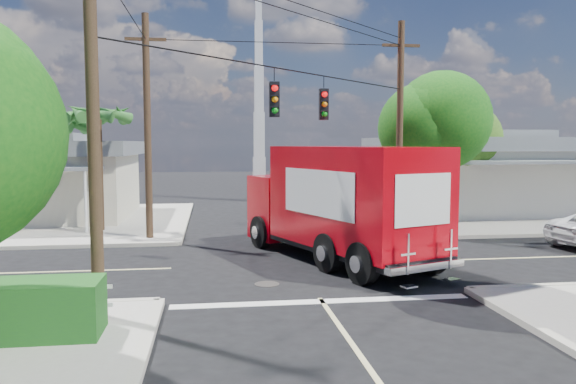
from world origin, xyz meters
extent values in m
plane|color=black|center=(0.00, 0.00, 0.00)|extent=(120.00, 120.00, 0.00)
cube|color=#ADA89D|center=(11.00, 11.00, 0.07)|extent=(14.00, 14.00, 0.14)
cube|color=#B8B3A3|center=(4.00, 11.00, 0.07)|extent=(0.25, 14.00, 0.14)
cube|color=#B8B3A3|center=(11.00, 4.00, 0.07)|extent=(14.00, 0.25, 0.14)
cube|color=#ADA89D|center=(-11.00, 11.00, 0.07)|extent=(14.00, 14.00, 0.14)
cube|color=#B8B3A3|center=(-4.00, 11.00, 0.07)|extent=(0.25, 14.00, 0.14)
cube|color=beige|center=(0.00, 10.00, 0.01)|extent=(0.12, 12.00, 0.01)
cube|color=silver|center=(0.00, -4.30, 0.01)|extent=(7.50, 0.40, 0.01)
cube|color=silver|center=(12.50, 12.00, 1.84)|extent=(11.00, 8.00, 3.40)
cube|color=slate|center=(12.50, 12.00, 3.89)|extent=(11.80, 8.80, 0.70)
cube|color=slate|center=(12.50, 12.00, 4.39)|extent=(6.05, 4.40, 0.50)
cube|color=slate|center=(12.50, 7.10, 3.04)|extent=(9.90, 1.80, 0.15)
cylinder|color=silver|center=(8.10, 6.30, 1.59)|extent=(0.12, 0.12, 2.90)
cube|color=beige|center=(-12.00, 12.50, 1.74)|extent=(10.00, 8.00, 3.20)
cube|color=slate|center=(-12.00, 12.50, 3.69)|extent=(10.80, 8.80, 0.70)
cube|color=slate|center=(-12.00, 12.50, 4.19)|extent=(5.50, 4.40, 0.50)
cylinder|color=silver|center=(-8.00, 6.80, 1.49)|extent=(0.12, 0.12, 2.70)
cube|color=silver|center=(0.50, 20.00, 1.50)|extent=(0.80, 0.80, 3.00)
cube|color=silver|center=(0.50, 20.00, 4.50)|extent=(0.70, 0.70, 3.00)
cube|color=silver|center=(0.50, 20.00, 7.50)|extent=(0.60, 0.60, 3.00)
cube|color=silver|center=(0.50, 20.00, 10.50)|extent=(0.50, 0.50, 3.00)
cylinder|color=#422D1C|center=(7.20, 6.80, 2.19)|extent=(0.28, 0.28, 4.10)
sphere|color=#115112|center=(7.20, 6.80, 4.75)|extent=(4.10, 4.10, 4.10)
sphere|color=#115112|center=(6.80, 7.00, 5.00)|extent=(3.33, 3.33, 3.33)
sphere|color=#115112|center=(7.55, 6.50, 4.62)|extent=(3.58, 3.58, 3.58)
cylinder|color=#422D1C|center=(9.80, 9.00, 1.93)|extent=(0.28, 0.28, 3.58)
sphere|color=#305617|center=(9.80, 9.00, 4.17)|extent=(3.58, 3.58, 3.58)
sphere|color=#305617|center=(9.40, 9.20, 4.40)|extent=(2.91, 2.91, 2.91)
sphere|color=#305617|center=(10.15, 8.70, 4.06)|extent=(3.14, 3.14, 3.14)
cylinder|color=#422D1C|center=(-7.50, 7.50, 2.64)|extent=(0.24, 0.24, 5.00)
cone|color=#2C6B28|center=(-6.60, 7.50, 5.24)|extent=(0.50, 2.06, 0.98)
cone|color=#2C6B28|center=(-6.94, 8.20, 5.24)|extent=(1.92, 1.68, 0.98)
cone|color=#2C6B28|center=(-7.70, 8.38, 5.24)|extent=(2.12, 0.95, 0.98)
cone|color=#2C6B28|center=(-8.31, 7.89, 5.24)|extent=(1.34, 2.07, 0.98)
cone|color=#2C6B28|center=(-8.31, 7.11, 5.24)|extent=(1.34, 2.07, 0.98)
cone|color=#2C6B28|center=(-7.70, 6.62, 5.24)|extent=(2.12, 0.95, 0.98)
cone|color=#2C6B28|center=(-6.94, 6.80, 5.24)|extent=(1.92, 1.68, 0.98)
cylinder|color=#422D1C|center=(-9.50, 9.00, 2.44)|extent=(0.24, 0.24, 4.60)
cone|color=#2C6B28|center=(-8.60, 9.00, 4.84)|extent=(0.50, 2.06, 0.98)
cone|color=#2C6B28|center=(-8.94, 9.70, 4.84)|extent=(1.92, 1.68, 0.98)
cone|color=#2C6B28|center=(-9.70, 9.88, 4.84)|extent=(2.12, 0.95, 0.98)
cone|color=#2C6B28|center=(-10.31, 9.39, 4.84)|extent=(1.34, 2.07, 0.98)
cone|color=#2C6B28|center=(-10.31, 8.61, 4.84)|extent=(1.34, 2.07, 0.98)
cone|color=#2C6B28|center=(-9.70, 8.12, 4.84)|extent=(2.12, 0.95, 0.98)
cone|color=#2C6B28|center=(-8.94, 8.30, 4.84)|extent=(1.92, 1.68, 0.98)
cylinder|color=#473321|center=(-5.20, -5.20, 4.50)|extent=(0.28, 0.28, 9.00)
cylinder|color=#473321|center=(5.20, 5.20, 4.50)|extent=(0.28, 0.28, 9.00)
cube|color=#473321|center=(5.20, 5.20, 8.00)|extent=(1.60, 0.12, 0.12)
cylinder|color=#473321|center=(-5.20, 5.20, 4.50)|extent=(0.28, 0.28, 9.00)
cube|color=#473321|center=(-5.20, 5.20, 8.00)|extent=(1.60, 0.12, 0.12)
cylinder|color=black|center=(0.00, 0.00, 6.20)|extent=(10.43, 10.43, 0.04)
cube|color=black|center=(-0.80, -0.80, 5.25)|extent=(0.30, 0.24, 1.05)
sphere|color=red|center=(-0.80, -0.94, 5.58)|extent=(0.20, 0.20, 0.20)
cube|color=black|center=(1.10, 1.10, 5.25)|extent=(0.30, 0.24, 1.05)
sphere|color=red|center=(1.10, 0.96, 5.58)|extent=(0.20, 0.20, 0.20)
cube|color=silver|center=(-5.00, -5.60, 0.64)|extent=(0.09, 0.06, 1.00)
cube|color=#B51814|center=(5.80, 6.20, 0.69)|extent=(0.50, 0.50, 1.10)
cube|color=#222FA4|center=(6.50, 6.20, 0.69)|extent=(0.50, 0.50, 1.10)
cube|color=slate|center=(7.20, 6.20, 0.69)|extent=(0.50, 0.50, 1.10)
cube|color=black|center=(1.45, 0.62, 0.60)|extent=(5.46, 8.87, 0.27)
cube|color=#B0030E|center=(0.23, 3.72, 1.48)|extent=(3.13, 2.69, 2.41)
cube|color=black|center=(-0.05, 4.44, 1.92)|extent=(2.24, 1.09, 1.04)
cube|color=silver|center=(-0.13, 4.64, 0.71)|extent=(2.39, 1.04, 0.38)
cube|color=#B0030E|center=(1.81, -0.30, 2.24)|extent=(4.87, 6.91, 3.17)
cube|color=white|center=(3.11, 0.21, 2.41)|extent=(1.46, 3.68, 1.42)
cube|color=white|center=(0.52, -0.81, 2.41)|extent=(1.46, 3.68, 1.42)
cube|color=white|center=(2.98, -3.28, 2.41)|extent=(1.84, 0.74, 1.42)
cube|color=silver|center=(3.03, -3.41, 0.60)|extent=(2.55, 1.21, 0.20)
cube|color=silver|center=(2.37, -3.82, 1.04)|extent=(0.48, 0.24, 1.09)
cube|color=silver|center=(3.80, -3.26, 1.04)|extent=(0.48, 0.24, 1.09)
cylinder|color=black|center=(-0.88, 3.11, 0.60)|extent=(0.77, 1.25, 1.20)
cylinder|color=black|center=(1.47, 4.03, 0.60)|extent=(0.77, 1.25, 1.20)
cylinder|color=black|center=(1.44, -2.80, 0.60)|extent=(0.77, 1.25, 1.20)
cylinder|color=black|center=(3.78, -1.88, 0.60)|extent=(0.77, 1.25, 1.20)
camera|label=1|loc=(-2.70, -17.75, 3.94)|focal=35.00mm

